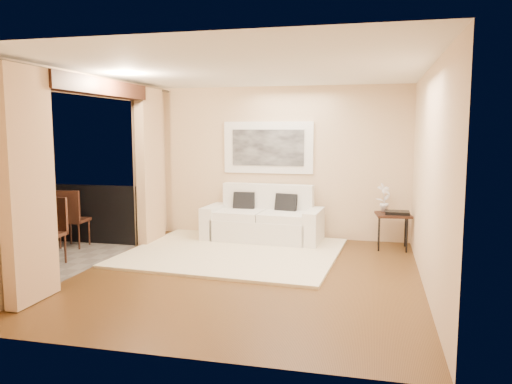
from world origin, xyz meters
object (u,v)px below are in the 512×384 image
(orchid, at_px, (384,197))
(balcony_chair_near, at_px, (51,226))
(ice_bucket, at_px, (9,198))
(balcony_chair_far, at_px, (71,214))
(sofa, at_px, (264,221))
(side_table, at_px, (393,217))
(bistro_table, at_px, (14,212))

(orchid, xyz_separation_m, balcony_chair_near, (-4.70, -2.26, -0.26))
(ice_bucket, bearing_deg, balcony_chair_far, 52.39)
(sofa, relative_size, side_table, 3.49)
(orchid, height_order, balcony_chair_far, orchid)
(orchid, relative_size, bistro_table, 0.58)
(orchid, bearing_deg, bistro_table, -158.14)
(sofa, height_order, balcony_chair_far, sofa)
(orchid, bearing_deg, balcony_chair_far, -164.99)
(side_table, xyz_separation_m, ice_bucket, (-5.69, -1.88, 0.38))
(bistro_table, bearing_deg, orchid, 21.86)
(sofa, relative_size, bistro_table, 2.55)
(balcony_chair_near, xyz_separation_m, ice_bucket, (-0.85, 0.20, 0.35))
(bistro_table, distance_m, ice_bucket, 0.26)
(side_table, height_order, orchid, orchid)
(balcony_chair_far, distance_m, balcony_chair_near, 0.97)
(balcony_chair_far, bearing_deg, ice_bucket, 48.32)
(sofa, distance_m, ice_bucket, 4.07)
(balcony_chair_far, height_order, balcony_chair_near, same)
(bistro_table, distance_m, balcony_chair_near, 0.71)
(ice_bucket, bearing_deg, balcony_chair_near, -13.54)
(bistro_table, xyz_separation_m, balcony_chair_near, (0.69, -0.10, -0.17))
(bistro_table, height_order, ice_bucket, ice_bucket)
(balcony_chair_near, bearing_deg, sofa, 38.09)
(balcony_chair_far, bearing_deg, sofa, -161.09)
(side_table, bearing_deg, balcony_chair_near, -156.70)
(bistro_table, distance_m, balcony_chair_far, 0.93)
(orchid, height_order, ice_bucket, orchid)
(bistro_table, bearing_deg, balcony_chair_far, 64.27)
(sofa, bearing_deg, side_table, 1.35)
(orchid, relative_size, balcony_chair_far, 0.49)
(side_table, xyz_separation_m, orchid, (-0.15, 0.17, 0.29))
(side_table, bearing_deg, sofa, 177.56)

